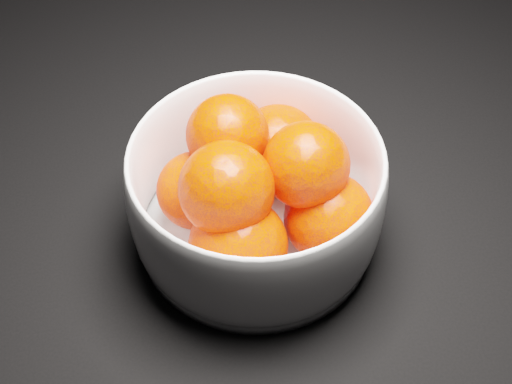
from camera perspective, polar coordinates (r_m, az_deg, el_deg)
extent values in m
cylinder|color=silver|center=(0.56, 0.00, -3.14)|extent=(0.18, 0.18, 0.01)
sphere|color=#FF2700|center=(0.57, 1.76, 3.55)|extent=(0.07, 0.07, 0.07)
sphere|color=#FF2700|center=(0.54, -4.83, 0.12)|extent=(0.06, 0.06, 0.06)
sphere|color=#FF2700|center=(0.51, -1.42, -4.29)|extent=(0.07, 0.07, 0.07)
sphere|color=#FF2700|center=(0.52, 5.83, -2.00)|extent=(0.07, 0.07, 0.07)
sphere|color=#FF2700|center=(0.53, -2.30, 4.56)|extent=(0.06, 0.06, 0.06)
sphere|color=#FF2700|center=(0.49, -2.37, 0.25)|extent=(0.07, 0.07, 0.07)
sphere|color=#FF2700|center=(0.50, 4.02, 2.16)|extent=(0.06, 0.06, 0.06)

